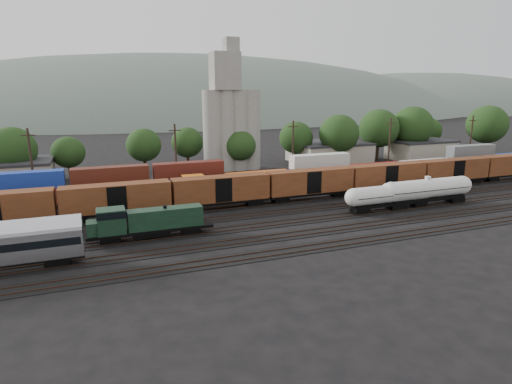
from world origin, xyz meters
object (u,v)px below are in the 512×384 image
object	(u,v)px
green_locomotive	(144,222)
grain_silo	(231,121)
orange_locomotive	(219,186)
tank_car_a	(390,195)

from	to	relation	value
green_locomotive	grain_silo	size ratio (longest dim) A/B	0.53
orange_locomotive	grain_silo	size ratio (longest dim) A/B	0.59
green_locomotive	orange_locomotive	size ratio (longest dim) A/B	0.89
green_locomotive	tank_car_a	xyz separation A→B (m)	(36.72, -0.00, 0.15)
green_locomotive	tank_car_a	world-z (taller)	tank_car_a
green_locomotive	grain_silo	bearing A→B (deg)	59.22
green_locomotive	orange_locomotive	world-z (taller)	orange_locomotive
green_locomotive	grain_silo	distance (m)	48.55
orange_locomotive	grain_silo	xyz separation A→B (m)	(10.48, 26.00, 8.80)
green_locomotive	orange_locomotive	distance (m)	20.48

